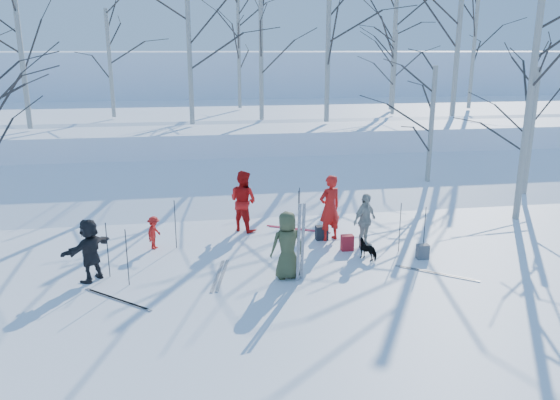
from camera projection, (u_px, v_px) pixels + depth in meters
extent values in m
plane|color=white|center=(290.00, 267.00, 13.49)|extent=(120.00, 120.00, 0.00)
cube|color=white|center=(256.00, 191.00, 20.11)|extent=(70.00, 9.49, 4.12)
cube|color=white|center=(234.00, 130.00, 29.40)|extent=(70.00, 18.00, 2.20)
cube|color=white|center=(215.00, 86.00, 49.11)|extent=(90.00, 30.00, 6.00)
imported|color=#3C4328|center=(287.00, 245.00, 12.63)|extent=(0.85, 0.61, 1.61)
imported|color=red|center=(330.00, 208.00, 15.16)|extent=(0.80, 0.66, 1.87)
imported|color=red|center=(243.00, 201.00, 15.97)|extent=(1.11, 1.10, 1.80)
imported|color=red|center=(154.00, 233.00, 14.59)|extent=(0.54, 0.67, 0.90)
imported|color=beige|center=(365.00, 221.00, 14.63)|extent=(0.93, 0.80, 1.49)
imported|color=black|center=(90.00, 250.00, 12.51)|extent=(1.20, 1.35, 1.49)
imported|color=black|center=(368.00, 249.00, 13.92)|extent=(0.58, 0.65, 0.51)
cube|color=silver|center=(299.00, 243.00, 12.35)|extent=(0.09, 0.16, 1.90)
cube|color=silver|center=(303.00, 242.00, 12.42)|extent=(0.09, 0.23, 1.89)
cylinder|color=black|center=(108.00, 250.00, 12.71)|extent=(0.02, 0.02, 1.34)
cylinder|color=black|center=(424.00, 232.00, 13.98)|extent=(0.02, 0.02, 1.34)
cylinder|color=black|center=(175.00, 224.00, 14.57)|extent=(0.02, 0.02, 1.34)
cylinder|color=black|center=(298.00, 214.00, 15.52)|extent=(0.02, 0.02, 1.34)
cylinder|color=black|center=(299.00, 210.00, 15.88)|extent=(0.02, 0.02, 1.34)
cylinder|color=black|center=(127.00, 258.00, 12.26)|extent=(0.02, 0.02, 1.34)
cylinder|color=black|center=(400.00, 228.00, 14.31)|extent=(0.02, 0.02, 1.34)
cube|color=maroon|center=(347.00, 243.00, 14.54)|extent=(0.32, 0.22, 0.42)
cube|color=#525459|center=(423.00, 252.00, 13.95)|extent=(0.30, 0.20, 0.38)
cube|color=black|center=(322.00, 233.00, 15.36)|extent=(0.34, 0.24, 0.40)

